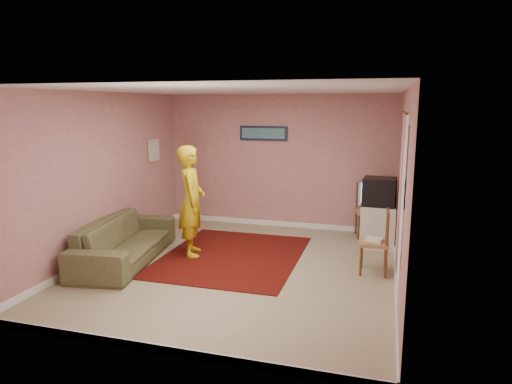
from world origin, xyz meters
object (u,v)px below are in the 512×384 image
(chair_a, at_px, (369,205))
(sofa, at_px, (125,240))
(person, at_px, (191,201))
(tv_cabinet, at_px, (378,226))
(chair_b, at_px, (375,235))
(crt_tv, at_px, (379,192))

(chair_a, distance_m, sofa, 4.30)
(chair_a, height_order, person, person)
(person, bearing_deg, sofa, 100.39)
(chair_a, bearing_deg, person, -157.59)
(sofa, bearing_deg, tv_cabinet, -72.22)
(chair_a, height_order, chair_b, chair_a)
(chair_b, bearing_deg, person, -91.94)
(chair_b, bearing_deg, tv_cabinet, 177.73)
(tv_cabinet, height_order, chair_b, chair_b)
(tv_cabinet, height_order, chair_a, chair_a)
(crt_tv, relative_size, chair_b, 1.13)
(chair_b, xyz_separation_m, person, (-2.85, 0.03, 0.32))
(sofa, height_order, person, person)
(crt_tv, distance_m, sofa, 4.23)
(crt_tv, xyz_separation_m, person, (-2.86, -1.29, -0.07))
(sofa, bearing_deg, chair_a, -64.85)
(crt_tv, bearing_deg, sofa, -149.91)
(tv_cabinet, height_order, crt_tv, crt_tv)
(crt_tv, xyz_separation_m, sofa, (-3.74, -1.86, -0.63))
(crt_tv, height_order, chair_b, crt_tv)
(crt_tv, bearing_deg, chair_a, 112.49)
(tv_cabinet, height_order, sofa, tv_cabinet)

